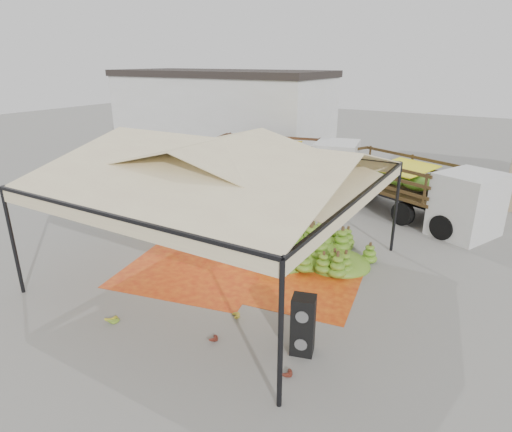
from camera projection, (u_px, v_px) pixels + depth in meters
The scene contains 17 objects.
ground at pixel (225, 269), 13.09m from camera, with size 90.00×90.00×0.00m, color slate.
canopy_tent at pixel (222, 164), 11.96m from camera, with size 8.10×8.10×4.00m.
building_white at pixel (221, 113), 28.26m from camera, with size 14.30×6.30×5.40m.
tarp_left at pixel (196, 268), 13.16m from camera, with size 4.16×3.96×0.01m, color orange.
tarp_right at pixel (294, 276), 12.65m from camera, with size 3.80×3.98×0.01m, color orange.
banana_heap at pixel (304, 238), 13.99m from camera, with size 5.02×4.12×1.08m, color #457919.
hand_yellow_a at pixel (110, 316), 10.50m from camera, with size 0.45×0.37×0.21m, color gold.
hand_yellow_b at pixel (233, 315), 10.57m from camera, with size 0.45×0.37×0.21m, color #B08023.
hand_red_a at pixel (211, 336), 9.76m from camera, with size 0.41×0.33×0.19m, color #5B2114.
hand_red_b at pixel (284, 370), 8.69m from camera, with size 0.43×0.35×0.20m, color #5A2214.
hand_green at pixel (113, 318), 10.46m from camera, with size 0.40×0.33×0.18m, color #59821B.
hanging_bunches at pixel (251, 206), 10.60m from camera, with size 3.24×0.24×0.20m.
speaker_stack at pixel (303, 325), 9.16m from camera, with size 0.60×0.55×1.37m.
banana_leaves at pixel (164, 231), 15.95m from camera, with size 0.96×1.36×3.70m, color #296B1C, non-canonical shape.
vendor at pixel (269, 193), 17.34m from camera, with size 0.68×0.45×1.86m, color gray.
truck_left at pixel (289, 158), 20.91m from camera, with size 7.40×3.79×2.42m.
truck_right at pixel (416, 184), 16.88m from camera, with size 7.06×4.88×2.31m.
Camera 1 is at (6.84, -9.57, 6.04)m, focal length 30.00 mm.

